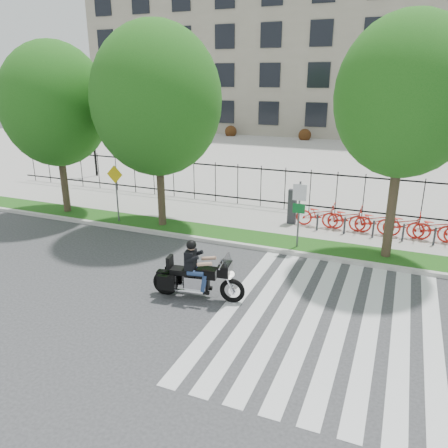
% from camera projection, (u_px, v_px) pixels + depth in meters
% --- Properties ---
extents(ground, '(120.00, 120.00, 0.00)m').
position_uv_depth(ground, '(168.00, 289.00, 13.44)').
color(ground, '#333335').
rests_on(ground, ground).
extents(curb, '(60.00, 0.20, 0.15)m').
position_uv_depth(curb, '(220.00, 242.00, 17.00)').
color(curb, beige).
rests_on(curb, ground).
extents(grass_verge, '(60.00, 1.50, 0.15)m').
position_uv_depth(grass_verge, '(228.00, 235.00, 17.75)').
color(grass_verge, '#1E5014').
rests_on(grass_verge, ground).
extents(sidewalk, '(60.00, 3.50, 0.15)m').
position_uv_depth(sidewalk, '(248.00, 218.00, 19.93)').
color(sidewalk, '#AAA79F').
rests_on(sidewalk, ground).
extents(plaza, '(80.00, 34.00, 0.10)m').
position_uv_depth(plaza, '(321.00, 156.00, 35.30)').
color(plaza, '#AAA79F').
rests_on(plaza, ground).
extents(crosswalk_stripes, '(5.70, 8.00, 0.01)m').
position_uv_depth(crosswalk_stripes, '(326.00, 320.00, 11.69)').
color(crosswalk_stripes, silver).
rests_on(crosswalk_stripes, ground).
extents(iron_fence, '(30.00, 0.06, 2.00)m').
position_uv_depth(iron_fence, '(261.00, 186.00, 21.12)').
color(iron_fence, black).
rests_on(iron_fence, sidewalk).
extents(office_building, '(60.00, 21.90, 20.15)m').
position_uv_depth(office_building, '(360.00, 41.00, 49.54)').
color(office_building, gray).
rests_on(office_building, ground).
extents(lamp_post_left, '(1.06, 0.70, 4.25)m').
position_uv_depth(lamp_post_left, '(92.00, 127.00, 27.25)').
color(lamp_post_left, black).
rests_on(lamp_post_left, ground).
extents(street_tree_0, '(4.69, 4.69, 7.57)m').
position_uv_depth(street_tree_0, '(55.00, 105.00, 19.13)').
color(street_tree_0, '#3A2B1F').
rests_on(street_tree_0, grass_verge).
extents(street_tree_1, '(5.20, 5.20, 8.15)m').
position_uv_depth(street_tree_1, '(157.00, 100.00, 17.17)').
color(street_tree_1, '#3A2B1F').
rests_on(street_tree_1, grass_verge).
extents(street_tree_2, '(4.50, 4.50, 8.03)m').
position_uv_depth(street_tree_2, '(406.00, 97.00, 13.79)').
color(street_tree_2, '#3A2B1F').
rests_on(street_tree_2, grass_verge).
extents(bike_share_station, '(8.98, 0.89, 1.50)m').
position_uv_depth(bike_share_station, '(402.00, 224.00, 17.16)').
color(bike_share_station, '#2D2D33').
rests_on(bike_share_station, sidewalk).
extents(sign_pole_regulatory, '(0.50, 0.09, 2.50)m').
position_uv_depth(sign_pole_regulatory, '(299.00, 206.00, 15.83)').
color(sign_pole_regulatory, '#59595B').
rests_on(sign_pole_regulatory, grass_verge).
extents(sign_pole_warning, '(0.78, 0.09, 2.49)m').
position_uv_depth(sign_pole_warning, '(116.00, 186.00, 18.72)').
color(sign_pole_warning, '#59595B').
rests_on(sign_pole_warning, grass_verge).
extents(motorcycle_rider, '(2.80, 0.99, 2.17)m').
position_uv_depth(motorcycle_rider, '(197.00, 275.00, 12.66)').
color(motorcycle_rider, black).
rests_on(motorcycle_rider, ground).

